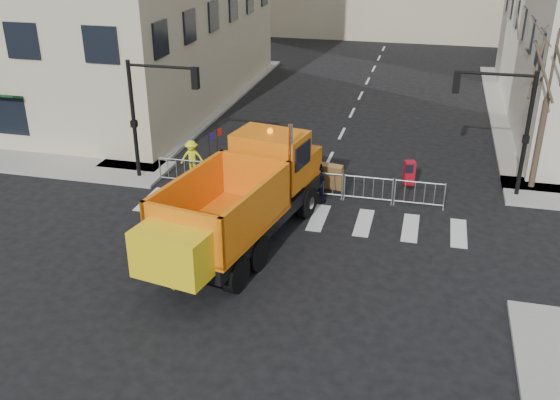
% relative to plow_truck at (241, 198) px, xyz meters
% --- Properties ---
extents(ground, '(120.00, 120.00, 0.00)m').
position_rel_plow_truck_xyz_m(ground, '(1.57, -2.57, -1.92)').
color(ground, black).
rests_on(ground, ground).
extents(sidewalk_back, '(64.00, 5.00, 0.15)m').
position_rel_plow_truck_xyz_m(sidewalk_back, '(1.57, 5.93, -1.84)').
color(sidewalk_back, gray).
rests_on(sidewalk_back, ground).
extents(traffic_light_left, '(0.18, 0.18, 5.40)m').
position_rel_plow_truck_xyz_m(traffic_light_left, '(-6.43, 4.93, 0.78)').
color(traffic_light_left, black).
rests_on(traffic_light_left, ground).
extents(traffic_light_right, '(0.18, 0.18, 5.40)m').
position_rel_plow_truck_xyz_m(traffic_light_right, '(10.07, 6.93, 0.78)').
color(traffic_light_right, black).
rests_on(traffic_light_right, ground).
extents(crowd_barriers, '(12.60, 0.60, 1.10)m').
position_rel_plow_truck_xyz_m(crowd_barriers, '(0.82, 5.03, -1.37)').
color(crowd_barriers, '#9EA0A5').
rests_on(crowd_barriers, ground).
extents(street_tree, '(3.00, 3.00, 7.50)m').
position_rel_plow_truck_xyz_m(street_tree, '(10.77, 7.93, 1.83)').
color(street_tree, '#382B21').
rests_on(street_tree, ground).
extents(plow_truck, '(5.01, 11.48, 4.32)m').
position_rel_plow_truck_xyz_m(plow_truck, '(0.00, 0.00, 0.00)').
color(plow_truck, black).
rests_on(plow_truck, ground).
extents(cop_a, '(0.70, 0.52, 1.75)m').
position_rel_plow_truck_xyz_m(cop_a, '(1.16, 4.43, -1.05)').
color(cop_a, black).
rests_on(cop_a, ground).
extents(cop_b, '(0.93, 0.77, 1.73)m').
position_rel_plow_truck_xyz_m(cop_b, '(1.88, 4.43, -1.05)').
color(cop_b, black).
rests_on(cop_b, ground).
extents(cop_c, '(0.94, 0.95, 1.61)m').
position_rel_plow_truck_xyz_m(cop_c, '(1.26, 4.43, -1.12)').
color(cop_c, black).
rests_on(cop_c, ground).
extents(worker, '(1.17, 0.88, 1.61)m').
position_rel_plow_truck_xyz_m(worker, '(-4.11, 5.65, -0.96)').
color(worker, yellow).
rests_on(worker, sidewalk_back).
extents(newspaper_box, '(0.55, 0.51, 1.10)m').
position_rel_plow_truck_xyz_m(newspaper_box, '(5.53, 6.80, -1.22)').
color(newspaper_box, maroon).
rests_on(newspaper_box, sidewalk_back).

